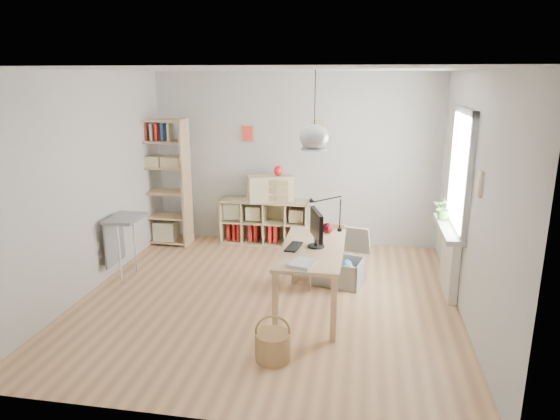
% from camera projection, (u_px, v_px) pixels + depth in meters
% --- Properties ---
extents(ground, '(4.50, 4.50, 0.00)m').
position_uv_depth(ground, '(268.00, 299.00, 6.08)').
color(ground, tan).
rests_on(ground, ground).
extents(room_shell, '(4.50, 4.50, 4.50)m').
position_uv_depth(room_shell, '(314.00, 137.00, 5.33)').
color(room_shell, silver).
rests_on(room_shell, ground).
extents(window_unit, '(0.07, 1.16, 1.46)m').
position_uv_depth(window_unit, '(462.00, 171.00, 5.88)').
color(window_unit, white).
rests_on(window_unit, ground).
extents(radiator, '(0.10, 0.80, 0.80)m').
position_uv_depth(radiator, '(450.00, 262.00, 6.19)').
color(radiator, white).
rests_on(radiator, ground).
extents(windowsill, '(0.22, 1.20, 0.06)m').
position_uv_depth(windowsill, '(449.00, 228.00, 6.09)').
color(windowsill, silver).
rests_on(windowsill, radiator).
extents(desk, '(0.70, 1.50, 0.75)m').
position_uv_depth(desk, '(312.00, 255.00, 5.68)').
color(desk, '#D9AE7C').
rests_on(desk, ground).
extents(cube_shelf, '(1.40, 0.38, 0.72)m').
position_uv_depth(cube_shelf, '(264.00, 225.00, 8.06)').
color(cube_shelf, beige).
rests_on(cube_shelf, ground).
extents(tall_bookshelf, '(0.80, 0.38, 2.00)m').
position_uv_depth(tall_bookshelf, '(163.00, 177.00, 7.84)').
color(tall_bookshelf, '#D9AE7C').
rests_on(tall_bookshelf, ground).
extents(side_table, '(0.40, 0.55, 0.85)m').
position_uv_depth(side_table, '(121.00, 230.00, 6.57)').
color(side_table, gray).
rests_on(side_table, ground).
extents(chair, '(0.44, 0.44, 0.81)m').
position_uv_depth(chair, '(327.00, 252.00, 6.34)').
color(chair, gray).
rests_on(chair, ground).
extents(wicker_basket, '(0.34, 0.34, 0.47)m').
position_uv_depth(wicker_basket, '(273.00, 345.00, 4.75)').
color(wicker_basket, '#A5794A').
rests_on(wicker_basket, ground).
extents(storage_chest, '(0.80, 0.87, 0.69)m').
position_uv_depth(storage_chest, '(339.00, 265.00, 6.55)').
color(storage_chest, '#B7B7B2').
rests_on(storage_chest, ground).
extents(monitor, '(0.19, 0.47, 0.42)m').
position_uv_depth(monitor, '(316.00, 227.00, 5.61)').
color(monitor, black).
rests_on(monitor, desk).
extents(keyboard, '(0.18, 0.36, 0.02)m').
position_uv_depth(keyboard, '(294.00, 247.00, 5.65)').
color(keyboard, black).
rests_on(keyboard, desk).
extents(task_lamp, '(0.41, 0.15, 0.44)m').
position_uv_depth(task_lamp, '(324.00, 208.00, 6.15)').
color(task_lamp, black).
rests_on(task_lamp, desk).
extents(yarn_ball, '(0.13, 0.13, 0.13)m').
position_uv_depth(yarn_ball, '(327.00, 228.00, 6.14)').
color(yarn_ball, '#4A090F').
rests_on(yarn_ball, desk).
extents(paper_tray, '(0.31, 0.35, 0.03)m').
position_uv_depth(paper_tray, '(303.00, 263.00, 5.14)').
color(paper_tray, silver).
rests_on(paper_tray, desk).
extents(drawer_chest, '(0.77, 0.57, 0.40)m').
position_uv_depth(drawer_chest, '(270.00, 188.00, 7.84)').
color(drawer_chest, beige).
rests_on(drawer_chest, cube_shelf).
extents(red_vase, '(0.14, 0.14, 0.16)m').
position_uv_depth(red_vase, '(278.00, 171.00, 7.75)').
color(red_vase, '#9E0D11').
rests_on(red_vase, drawer_chest).
extents(potted_plant, '(0.33, 0.30, 0.30)m').
position_uv_depth(potted_plant, '(445.00, 208.00, 6.32)').
color(potted_plant, '#366F29').
rests_on(potted_plant, windowsill).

